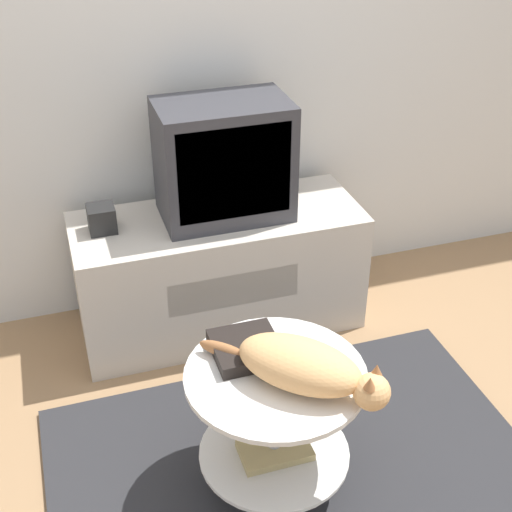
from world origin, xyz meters
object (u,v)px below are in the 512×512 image
Objects in this scene: tv at (224,160)px; dvd_box at (246,348)px; speaker at (102,219)px; cat at (305,367)px.

dvd_box is (-0.17, -0.85, -0.26)m from tv.
speaker is (-0.51, 0.02, -0.19)m from tv.
tv is at bearing 78.62° from dvd_box.
tv is at bearing 131.29° from cat.
speaker is 0.93m from dvd_box.
dvd_box is 0.44× the size of cat.
tv is at bearing -1.84° from speaker.
tv is 4.86× the size of speaker.
speaker is 1.16m from cat.
tv is 0.54m from speaker.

